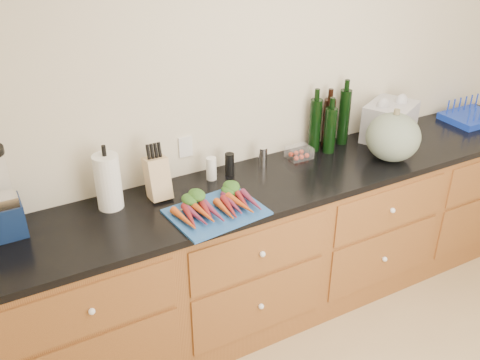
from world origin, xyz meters
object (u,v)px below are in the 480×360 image
carrots (213,204)px  paper_towel (108,182)px  cutting_board (216,212)px  dish_rack (471,116)px  squash (393,137)px  tomato_box (299,153)px  knife_block (158,178)px

carrots → paper_towel: (-0.45, 0.28, 0.11)m
cutting_board → carrots: bearing=90.0°
cutting_board → dish_rack: 2.16m
cutting_board → squash: (1.21, 0.05, 0.14)m
tomato_box → paper_towel: bearing=-179.5°
cutting_board → squash: squash is taller
paper_towel → knife_block: size_ratio=1.31×
squash → tomato_box: size_ratio=2.23×
squash → dish_rack: (0.93, 0.19, -0.11)m
squash → knife_block: size_ratio=1.44×
cutting_board → tomato_box: 0.80m
knife_block → tomato_box: 0.93m
carrots → knife_block: knife_block is taller
cutting_board → paper_towel: size_ratio=1.57×
squash → paper_towel: bearing=170.7°
carrots → tomato_box: size_ratio=2.74×
paper_towel → dish_rack: (2.60, -0.08, -0.11)m
paper_towel → knife_block: bearing=-4.5°
squash → tomato_box: bearing=149.6°
paper_towel → dish_rack: size_ratio=0.81×
dish_rack → tomato_box: bearing=176.4°
carrots → dish_rack: bearing=5.4°
knife_block → dish_rack: (2.34, -0.06, -0.08)m
carrots → knife_block: 0.34m
cutting_board → tomato_box: (0.73, 0.33, 0.03)m
cutting_board → paper_towel: 0.57m
squash → tomato_box: (-0.48, 0.28, -0.11)m
carrots → dish_rack: size_ratio=1.09×
carrots → squash: squash is taller
paper_towel → knife_block: paper_towel is taller
squash → dish_rack: bearing=11.7°
knife_block → tomato_box: knife_block is taller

